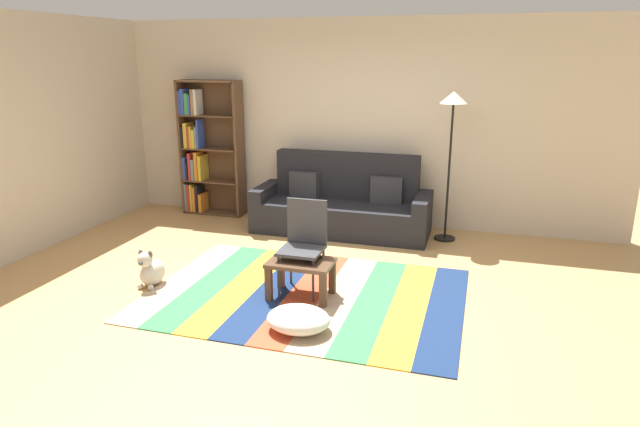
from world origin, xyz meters
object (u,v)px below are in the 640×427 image
(bookshelf, at_px, (204,151))
(dog, at_px, (151,270))
(coffee_table, at_px, (301,269))
(standing_lamp, at_px, (453,117))
(folding_chair, at_px, (304,238))
(tv_remote, at_px, (314,259))
(pouf, at_px, (298,319))
(couch, at_px, (342,206))

(bookshelf, height_order, dog, bookshelf)
(coffee_table, distance_m, standing_lamp, 2.75)
(folding_chair, bearing_deg, tv_remote, -10.16)
(coffee_table, distance_m, pouf, 0.70)
(couch, height_order, dog, couch)
(standing_lamp, xyz_separation_m, tv_remote, (-1.07, -2.09, -1.14))
(tv_remote, xyz_separation_m, folding_chair, (-0.14, 0.12, 0.15))
(coffee_table, relative_size, folding_chair, 0.68)
(dog, xyz_separation_m, folding_chair, (1.50, 0.35, 0.37))
(coffee_table, height_order, folding_chair, folding_chair)
(bookshelf, xyz_separation_m, dog, (0.74, -2.57, -0.74))
(bookshelf, distance_m, pouf, 4.00)
(dog, bearing_deg, couch, 58.76)
(coffee_table, height_order, tv_remote, tv_remote)
(couch, xyz_separation_m, tv_remote, (0.26, -2.05, 0.04))
(coffee_table, bearing_deg, folding_chair, 97.96)
(couch, height_order, folding_chair, couch)
(dog, bearing_deg, folding_chair, 12.96)
(standing_lamp, bearing_deg, pouf, -109.38)
(bookshelf, bearing_deg, couch, -7.70)
(pouf, distance_m, standing_lamp, 3.29)
(bookshelf, height_order, folding_chair, bookshelf)
(dog, height_order, standing_lamp, standing_lamp)
(couch, bearing_deg, coffee_table, -86.15)
(pouf, xyz_separation_m, dog, (-1.72, 0.48, 0.05))
(pouf, height_order, tv_remote, tv_remote)
(pouf, height_order, folding_chair, folding_chair)
(couch, xyz_separation_m, bookshelf, (-2.12, 0.29, 0.57))
(folding_chair, bearing_deg, coffee_table, -52.22)
(tv_remote, bearing_deg, standing_lamp, 96.50)
(tv_remote, relative_size, folding_chair, 0.17)
(coffee_table, xyz_separation_m, tv_remote, (0.11, 0.06, 0.09))
(couch, height_order, pouf, couch)
(dog, xyz_separation_m, tv_remote, (1.64, 0.23, 0.22))
(standing_lamp, xyz_separation_m, folding_chair, (-1.20, -1.97, -0.99))
(coffee_table, relative_size, standing_lamp, 0.33)
(dog, bearing_deg, coffee_table, 6.21)
(coffee_table, distance_m, dog, 1.54)
(folding_chair, bearing_deg, standing_lamp, 88.42)
(pouf, bearing_deg, bookshelf, 128.84)
(folding_chair, bearing_deg, dog, -137.22)
(pouf, height_order, standing_lamp, standing_lamp)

